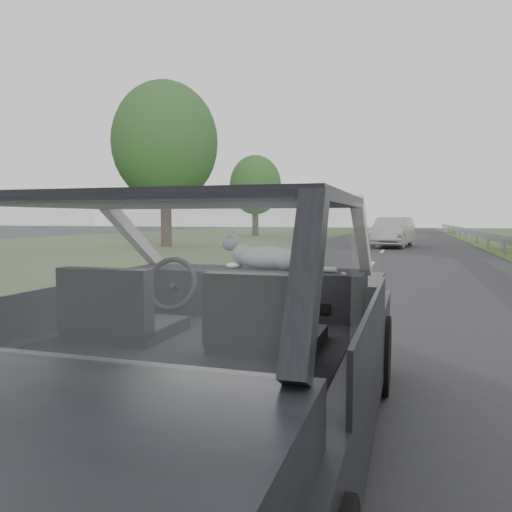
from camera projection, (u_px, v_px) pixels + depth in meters
The scene contains 10 objects.
ground at pixel (211, 454), 2.83m from camera, with size 140.00×140.00×0.00m, color #333336.
subject_car at pixel (210, 329), 2.78m from camera, with size 1.80×4.00×1.45m, color black.
dashboard at pixel (245, 291), 3.36m from camera, with size 1.58×0.45×0.30m, color black.
driver_seat at pixel (117, 306), 2.61m from camera, with size 0.50×0.72×0.42m, color black.
passenger_seat at pixel (264, 315), 2.37m from camera, with size 0.50×0.72×0.42m, color black.
steering_wheel at pixel (171, 284), 3.19m from camera, with size 0.36×0.36×0.04m, color black.
cat at pixel (266, 256), 3.32m from camera, with size 0.59×0.18×0.27m, color gray.
other_car at pixel (393, 232), 23.12m from camera, with size 1.66×4.22×1.39m, color silver.
tree_5 at pixel (165, 167), 23.20m from camera, with size 4.91×4.91×7.44m, color #2A4C23, non-canonical shape.
tree_6 at pixel (255, 197), 38.18m from camera, with size 3.94×3.94×5.97m, color #2A4C23, non-canonical shape.
Camera 1 is at (1.06, -2.54, 1.34)m, focal length 35.00 mm.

